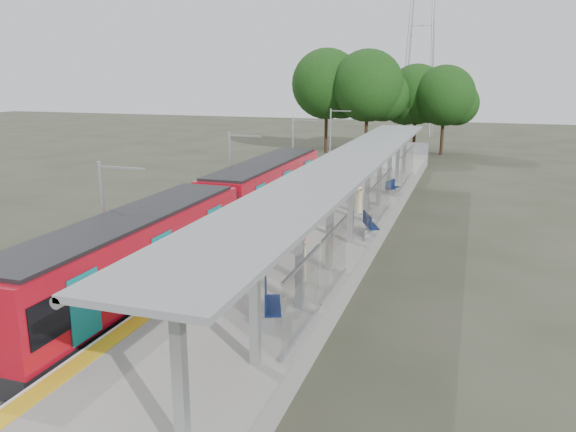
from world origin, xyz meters
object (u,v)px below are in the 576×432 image
Objects in this scene: train at (214,214)px; info_pillar_far at (359,199)px; bench_mid at (369,224)px; info_pillar_near at (301,261)px; bench_near at (270,302)px; bench_far at (392,187)px; litter_bin at (360,199)px.

info_pillar_far is (5.73, 6.77, -0.26)m from train.
info_pillar_near is at bearing -124.41° from bench_mid.
bench_near is 20.87m from bench_far.
train is 19.73× the size of bench_far.
info_pillar_far is 1.75m from litter_bin.
bench_near reaches higher than bench_mid.
litter_bin is (5.49, 8.46, -0.66)m from train.
info_pillar_far is (-0.17, 15.05, 0.18)m from bench_near.
bench_near is at bearing -54.53° from train.
bench_mid is 2.01× the size of litter_bin.
info_pillar_near is 13.07m from litter_bin.
train is at bearing 104.67° from bench_near.
bench_far is 0.77× the size of info_pillar_far.
info_pillar_far is at bearing 69.84° from bench_near.
bench_near is 0.97× the size of info_pillar_far.
info_pillar_far reaches higher than litter_bin.
train is at bearing 175.51° from bench_mid.
bench_far is (6.74, 12.57, -0.57)m from train.
info_pillar_near is at bearing -98.18° from info_pillar_far.
bench_far is at bearing 68.04° from bench_mid.
bench_far reaches higher than litter_bin.
bench_near is at bearing -120.41° from bench_mid.
info_pillar_near is (-1.30, -7.12, 0.24)m from bench_mid.
litter_bin is (-0.32, 13.06, -0.40)m from info_pillar_near.
info_pillar_far is at bearing -82.51° from bench_far.
bench_mid is 6.16m from litter_bin.
bench_mid reaches higher than bench_far.
info_pillar_far reaches higher than bench_near.
bench_near is at bearing -76.60° from info_pillar_near.
info_pillar_far is (-1.38, 4.25, 0.23)m from bench_mid.
litter_bin is at bearing 89.73° from info_pillar_far.
bench_mid is 0.87× the size of info_pillar_near.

